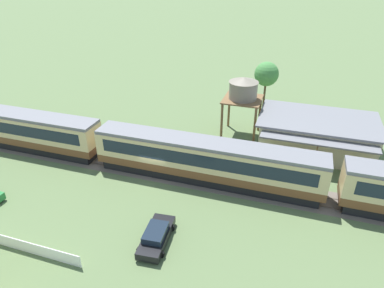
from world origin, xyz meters
The scene contains 7 objects.
ground_plane centered at (0.00, 0.00, 0.00)m, with size 600.00×600.00×0.00m, color #566B42.
passenger_train centered at (5.17, 0.68, 2.35)m, with size 67.44×2.91×4.25m.
railway_track centered at (3.61, 0.68, 0.01)m, with size 123.14×3.60×0.04m.
station_building centered at (14.76, 10.27, 1.92)m, with size 12.54×9.14×3.78m.
water_tower centered at (6.20, 11.34, 5.63)m, with size 4.32×4.32×7.16m.
parked_car_black centered at (3.69, -8.37, 0.61)m, with size 2.39×4.63×1.29m.
yard_tree_0 centered at (7.81, 19.64, 5.27)m, with size 3.23×3.23×6.92m.
Camera 1 is at (12.20, -25.77, 18.91)m, focal length 32.00 mm.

